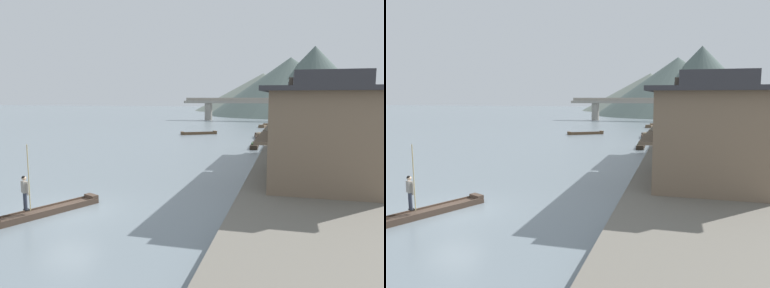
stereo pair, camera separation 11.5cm
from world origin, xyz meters
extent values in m
plane|color=slate|center=(0.00, 0.00, 0.00)|extent=(400.00, 400.00, 0.00)
cube|color=#6B665B|center=(16.88, 30.00, 0.32)|extent=(18.00, 110.00, 0.63)
cube|color=#423328|center=(-0.72, -0.65, 0.11)|extent=(2.95, 5.13, 0.22)
cube|color=#423328|center=(0.30, 1.60, 0.31)|extent=(0.85, 0.65, 0.19)
cube|color=#423328|center=(-1.08, -0.48, 0.26)|extent=(2.04, 4.35, 0.08)
cube|color=#423328|center=(-0.37, -0.81, 0.26)|extent=(2.04, 4.35, 0.08)
cube|color=black|center=(-1.21, -1.51, 0.44)|extent=(0.20, 0.24, 0.05)
cylinder|color=#333847|center=(-1.23, -1.54, 0.85)|extent=(0.11, 0.11, 0.78)
cube|color=black|center=(-1.06, -1.60, 0.44)|extent=(0.20, 0.24, 0.05)
cylinder|color=#333847|center=(-1.08, -1.63, 0.85)|extent=(0.11, 0.11, 0.78)
cube|color=gray|center=(-1.15, -1.59, 1.50)|extent=(0.38, 0.34, 0.52)
cylinder|color=gray|center=(-1.30, -1.43, 1.43)|extent=(0.08, 0.08, 0.56)
cylinder|color=gray|center=(-0.94, -1.64, 1.43)|extent=(0.08, 0.08, 0.56)
sphere|color=#DBB28E|center=(-1.15, -1.59, 1.90)|extent=(0.20, 0.20, 0.20)
sphere|color=black|center=(-1.16, -1.59, 1.92)|extent=(0.18, 0.18, 0.18)
cylinder|color=tan|center=(-0.84, -1.65, 1.95)|extent=(0.04, 0.04, 3.00)
cube|color=#33281E|center=(6.65, 24.95, 0.12)|extent=(0.96, 3.62, 0.24)
cube|color=#33281E|center=(6.58, 26.59, 0.35)|extent=(0.75, 0.39, 0.22)
cube|color=#33281E|center=(6.71, 23.30, 0.35)|extent=(0.75, 0.39, 0.22)
cube|color=#33281E|center=(6.28, 24.93, 0.28)|extent=(0.20, 3.10, 0.08)
cube|color=#33281E|center=(7.02, 24.96, 0.28)|extent=(0.20, 3.10, 0.08)
ellipsoid|color=#4C6B42|center=(6.65, 24.95, 0.45)|extent=(0.78, 1.06, 0.41)
cube|color=brown|center=(-2.77, 37.57, 0.12)|extent=(5.11, 3.59, 0.24)
cube|color=brown|center=(-0.59, 38.89, 0.35)|extent=(0.74, 0.91, 0.21)
cube|color=brown|center=(-4.96, 36.26, 0.35)|extent=(0.74, 0.91, 0.21)
cube|color=brown|center=(-3.00, 37.94, 0.28)|extent=(4.24, 2.59, 0.08)
cube|color=brown|center=(-2.55, 37.21, 0.28)|extent=(4.24, 2.59, 0.08)
cube|color=#423328|center=(6.43, 34.46, 0.15)|extent=(1.76, 4.64, 0.30)
cube|color=#423328|center=(6.10, 36.55, 0.43)|extent=(1.02, 0.50, 0.27)
cube|color=#423328|center=(6.75, 32.37, 0.43)|extent=(1.02, 0.50, 0.27)
cube|color=#423328|center=(5.93, 34.38, 0.34)|extent=(0.69, 3.99, 0.08)
cube|color=#423328|center=(6.92, 34.54, 0.34)|extent=(0.69, 3.99, 0.08)
ellipsoid|color=brown|center=(6.43, 34.46, 0.57)|extent=(1.17, 1.50, 0.54)
cube|color=brown|center=(5.69, 53.51, 0.15)|extent=(1.69, 4.24, 0.30)
cube|color=brown|center=(5.97, 55.41, 0.43)|extent=(1.02, 0.50, 0.27)
cube|color=brown|center=(5.40, 51.62, 0.43)|extent=(1.02, 0.50, 0.27)
cube|color=brown|center=(5.19, 53.59, 0.34)|extent=(0.62, 3.60, 0.08)
cube|color=brown|center=(6.18, 53.44, 0.34)|extent=(0.62, 3.60, 0.08)
cube|color=#75604C|center=(12.15, 6.01, 3.23)|extent=(5.76, 5.96, 5.20)
cube|color=brown|center=(8.92, 6.01, 3.23)|extent=(0.70, 5.96, 0.16)
cube|color=#2D2D33|center=(12.15, 6.01, 5.95)|extent=(6.66, 6.86, 0.24)
cube|color=#2D2D33|center=(12.15, 6.01, 6.42)|extent=(3.45, 6.86, 0.70)
cube|color=gray|center=(11.52, 12.39, 3.23)|extent=(4.49, 5.43, 5.20)
cube|color=#6E6151|center=(8.92, 12.39, 3.23)|extent=(0.70, 5.43, 0.16)
cube|color=#4C4238|center=(11.52, 12.39, 5.95)|extent=(5.39, 6.33, 0.24)
cube|color=#4C4238|center=(11.52, 12.39, 6.42)|extent=(2.70, 6.33, 0.70)
cube|color=brown|center=(11.30, 20.08, 3.23)|extent=(4.05, 6.81, 5.20)
cube|color=#4D4135|center=(8.92, 20.08, 3.23)|extent=(0.70, 6.81, 0.16)
cube|color=#2D2D33|center=(11.30, 20.08, 5.95)|extent=(4.95, 7.71, 0.24)
cube|color=#2D2D33|center=(11.30, 20.08, 6.42)|extent=(2.43, 7.71, 0.70)
cube|color=gray|center=(0.00, 70.94, 4.37)|extent=(28.98, 2.40, 0.60)
cylinder|color=gray|center=(-8.69, 70.94, 2.04)|extent=(1.80, 1.80, 4.07)
cylinder|color=gray|center=(8.69, 70.94, 2.04)|extent=(1.80, 1.80, 4.07)
cube|color=gray|center=(0.00, 71.94, 5.02)|extent=(28.98, 0.30, 0.70)
cone|color=#4C5B56|center=(10.08, 102.03, 8.79)|extent=(50.23, 50.23, 17.58)
cone|color=slate|center=(-0.73, 138.89, 7.62)|extent=(56.12, 56.12, 15.23)
cone|color=#4C5B56|center=(16.90, 100.01, 10.24)|extent=(38.55, 38.55, 20.47)
camera|label=1|loc=(10.29, -15.08, 5.51)|focal=34.08mm
camera|label=2|loc=(10.40, -15.05, 5.51)|focal=34.08mm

